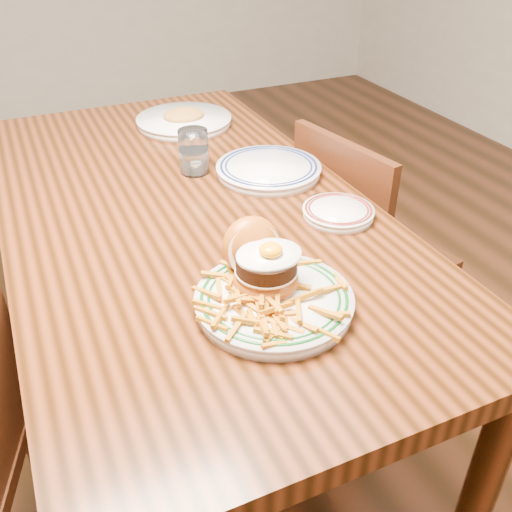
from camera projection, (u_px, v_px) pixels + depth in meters
name	position (u px, v px, depth m)	size (l,w,h in m)	color
floor	(201.00, 412.00, 1.81)	(6.00, 6.00, 0.00)	black
table	(187.00, 234.00, 1.44)	(0.85, 1.60, 0.75)	black
chair_right	(360.00, 251.00, 1.77)	(0.45, 0.45, 0.83)	#401A0D
main_plate	(270.00, 286.00, 1.04)	(0.29, 0.30, 0.14)	white
side_plate	(338.00, 212.00, 1.33)	(0.17, 0.18, 0.03)	white
rear_plate	(269.00, 169.00, 1.52)	(0.28, 0.28, 0.03)	white
water_glass	(194.00, 154.00, 1.52)	(0.08, 0.08, 0.12)	white
far_plate	(184.00, 120.00, 1.82)	(0.30, 0.30, 0.05)	white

